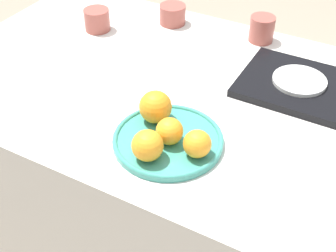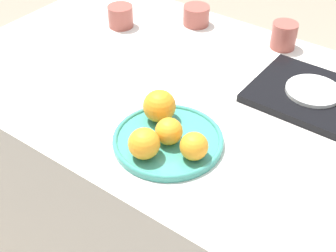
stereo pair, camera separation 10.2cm
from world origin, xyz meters
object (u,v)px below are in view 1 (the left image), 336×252
at_px(orange_0, 169,131).
at_px(orange_1, 155,107).
at_px(cup_0, 173,14).
at_px(cup_2, 97,20).
at_px(side_plate, 299,80).
at_px(cup_1, 262,29).
at_px(serving_tray, 298,85).
at_px(orange_3, 148,146).
at_px(orange_2, 197,144).
at_px(fruit_platter, 168,140).

distance_m(orange_0, orange_1, 0.08).
xyz_separation_m(cup_0, cup_2, (-0.18, -0.15, 0.00)).
xyz_separation_m(side_plate, cup_2, (-0.64, 0.01, 0.01)).
bearing_deg(cup_2, cup_1, 20.89).
bearing_deg(side_plate, cup_1, 132.01).
xyz_separation_m(serving_tray, cup_0, (-0.46, 0.16, 0.02)).
bearing_deg(orange_1, side_plate, 50.57).
xyz_separation_m(cup_0, cup_1, (0.29, 0.03, 0.01)).
bearing_deg(cup_2, orange_1, -39.04).
relative_size(orange_1, serving_tray, 0.26).
xyz_separation_m(serving_tray, cup_2, (-0.64, 0.01, 0.02)).
height_order(serving_tray, cup_1, cup_1).
xyz_separation_m(orange_3, serving_tray, (0.20, 0.42, -0.04)).
bearing_deg(orange_2, serving_tray, 72.61).
height_order(orange_1, cup_2, orange_1).
distance_m(orange_0, cup_0, 0.59).
relative_size(orange_1, cup_0, 0.92).
distance_m(orange_0, orange_3, 0.07).
xyz_separation_m(orange_0, orange_1, (-0.07, 0.05, 0.01)).
relative_size(serving_tray, cup_2, 3.75).
xyz_separation_m(orange_0, orange_2, (0.07, -0.01, 0.00)).
bearing_deg(cup_2, serving_tray, -1.22).
relative_size(orange_2, serving_tray, 0.21).
relative_size(orange_2, side_plate, 0.44).
height_order(orange_3, serving_tray, orange_3).
relative_size(serving_tray, side_plate, 2.14).
bearing_deg(cup_1, serving_tray, -47.99).
relative_size(orange_0, cup_2, 0.77).
distance_m(orange_2, serving_tray, 0.38).
xyz_separation_m(orange_0, cup_0, (-0.27, 0.52, -0.01)).
relative_size(orange_1, orange_3, 1.12).
xyz_separation_m(orange_2, serving_tray, (0.11, 0.37, -0.03)).
bearing_deg(side_plate, fruit_platter, -118.84).
height_order(orange_3, cup_2, orange_3).
distance_m(orange_2, side_plate, 0.38).
relative_size(side_plate, cup_0, 1.66).
distance_m(orange_1, cup_1, 0.50).
xyz_separation_m(orange_0, cup_1, (0.01, 0.55, -0.00)).
height_order(orange_0, orange_2, same).
bearing_deg(orange_2, orange_1, 156.02).
relative_size(orange_0, side_plate, 0.44).
height_order(orange_0, cup_2, orange_0).
bearing_deg(cup_0, orange_0, -62.28).
distance_m(orange_3, cup_1, 0.62).
distance_m(orange_1, orange_2, 0.15).
bearing_deg(cup_0, side_plate, -19.63).
height_order(orange_1, cup_1, orange_1).
bearing_deg(cup_1, orange_2, -83.93).
bearing_deg(orange_1, orange_3, -67.44).
bearing_deg(cup_0, cup_2, -140.84).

